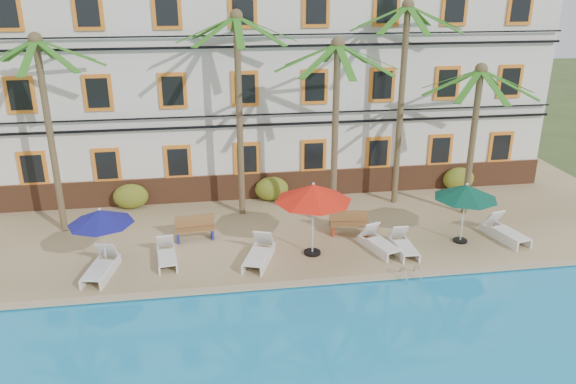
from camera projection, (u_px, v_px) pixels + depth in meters
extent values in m
plane|color=#384C23|center=(309.00, 276.00, 19.35)|extent=(100.00, 100.00, 0.00)
cube|color=tan|center=(287.00, 216.00, 23.92)|extent=(30.00, 12.00, 0.25)
cube|color=tan|center=(314.00, 282.00, 18.42)|extent=(30.00, 0.35, 0.06)
cube|color=silver|center=(271.00, 76.00, 26.70)|extent=(25.00, 6.00, 10.00)
cube|color=brown|center=(281.00, 185.00, 25.45)|extent=(25.00, 0.12, 1.20)
cube|color=orange|center=(33.00, 169.00, 23.52)|extent=(1.15, 0.10, 1.50)
cube|color=black|center=(33.00, 169.00, 23.47)|extent=(0.85, 0.04, 1.20)
cube|color=orange|center=(107.00, 165.00, 23.94)|extent=(1.15, 0.10, 1.50)
cube|color=black|center=(107.00, 166.00, 23.90)|extent=(0.85, 0.04, 1.20)
cube|color=orange|center=(178.00, 162.00, 24.36)|extent=(1.15, 0.10, 1.50)
cube|color=black|center=(178.00, 162.00, 24.32)|extent=(0.85, 0.04, 1.20)
cube|color=orange|center=(247.00, 159.00, 24.79)|extent=(1.15, 0.10, 1.50)
cube|color=black|center=(247.00, 159.00, 24.74)|extent=(0.85, 0.04, 1.20)
cube|color=orange|center=(313.00, 156.00, 25.21)|extent=(1.15, 0.10, 1.50)
cube|color=black|center=(314.00, 156.00, 25.16)|extent=(0.85, 0.04, 1.20)
cube|color=orange|center=(378.00, 153.00, 25.63)|extent=(1.15, 0.10, 1.50)
cube|color=black|center=(378.00, 153.00, 25.58)|extent=(0.85, 0.04, 1.20)
cube|color=orange|center=(440.00, 150.00, 26.05)|extent=(1.15, 0.10, 1.50)
cube|color=black|center=(441.00, 150.00, 26.01)|extent=(0.85, 0.04, 1.20)
cube|color=orange|center=(500.00, 147.00, 26.47)|extent=(1.15, 0.10, 1.50)
cube|color=black|center=(501.00, 147.00, 26.43)|extent=(0.85, 0.04, 1.20)
cube|color=orange|center=(20.00, 95.00, 22.41)|extent=(1.15, 0.10, 1.50)
cube|color=black|center=(20.00, 95.00, 22.36)|extent=(0.85, 0.04, 1.20)
cube|color=orange|center=(98.00, 93.00, 22.83)|extent=(1.15, 0.10, 1.50)
cube|color=black|center=(98.00, 93.00, 22.79)|extent=(0.85, 0.04, 1.20)
cube|color=orange|center=(173.00, 91.00, 23.25)|extent=(1.15, 0.10, 1.50)
cube|color=black|center=(173.00, 91.00, 23.21)|extent=(0.85, 0.04, 1.20)
cube|color=orange|center=(245.00, 89.00, 23.68)|extent=(1.15, 0.10, 1.50)
cube|color=black|center=(245.00, 89.00, 23.63)|extent=(0.85, 0.04, 1.20)
cube|color=orange|center=(315.00, 87.00, 24.10)|extent=(1.15, 0.10, 1.50)
cube|color=black|center=(315.00, 87.00, 24.05)|extent=(0.85, 0.04, 1.20)
cube|color=orange|center=(382.00, 85.00, 24.52)|extent=(1.15, 0.10, 1.50)
cube|color=black|center=(382.00, 85.00, 24.47)|extent=(0.85, 0.04, 1.20)
cube|color=orange|center=(447.00, 83.00, 24.94)|extent=(1.15, 0.10, 1.50)
cube|color=black|center=(447.00, 83.00, 24.90)|extent=(0.85, 0.04, 1.20)
cube|color=orange|center=(510.00, 81.00, 25.36)|extent=(1.15, 0.10, 1.50)
cube|color=black|center=(510.00, 82.00, 25.32)|extent=(0.85, 0.04, 1.20)
cube|color=orange|center=(6.00, 11.00, 21.26)|extent=(1.15, 0.10, 1.50)
cube|color=black|center=(5.00, 11.00, 21.22)|extent=(0.85, 0.04, 1.20)
cube|color=orange|center=(88.00, 10.00, 21.69)|extent=(1.15, 0.10, 1.50)
cube|color=black|center=(88.00, 11.00, 21.64)|extent=(0.85, 0.04, 1.20)
cube|color=orange|center=(167.00, 10.00, 22.11)|extent=(1.15, 0.10, 1.50)
cube|color=black|center=(167.00, 10.00, 22.06)|extent=(0.85, 0.04, 1.20)
cube|color=orange|center=(243.00, 9.00, 22.53)|extent=(1.15, 0.10, 1.50)
cube|color=black|center=(243.00, 9.00, 22.48)|extent=(0.85, 0.04, 1.20)
cube|color=orange|center=(316.00, 9.00, 22.95)|extent=(1.15, 0.10, 1.50)
cube|color=black|center=(316.00, 9.00, 22.91)|extent=(0.85, 0.04, 1.20)
cube|color=orange|center=(387.00, 8.00, 23.38)|extent=(1.15, 0.10, 1.50)
cube|color=black|center=(387.00, 8.00, 23.33)|extent=(0.85, 0.04, 1.20)
cube|color=orange|center=(455.00, 8.00, 23.80)|extent=(1.15, 0.10, 1.50)
cube|color=black|center=(455.00, 8.00, 23.75)|extent=(0.85, 0.04, 1.20)
cube|color=orange|center=(520.00, 7.00, 24.22)|extent=(1.15, 0.10, 1.50)
cube|color=black|center=(521.00, 7.00, 24.17)|extent=(0.85, 0.04, 1.20)
cube|color=black|center=(281.00, 124.00, 24.30)|extent=(25.00, 0.08, 0.10)
cube|color=black|center=(281.00, 114.00, 24.14)|extent=(25.00, 0.08, 0.06)
cube|color=black|center=(280.00, 46.00, 23.12)|extent=(25.00, 0.08, 0.10)
cube|color=black|center=(280.00, 35.00, 22.96)|extent=(25.00, 0.08, 0.06)
cylinder|color=brown|center=(51.00, 140.00, 21.00)|extent=(0.26, 0.26, 7.38)
sphere|color=brown|center=(35.00, 39.00, 19.68)|extent=(0.50, 0.50, 0.50)
cube|color=#266718|center=(45.00, 49.00, 20.92)|extent=(0.28, 2.32, 0.99)
cube|color=#266718|center=(20.00, 51.00, 20.49)|extent=(1.84, 1.84, 0.99)
cube|color=#266718|center=(3.00, 54.00, 19.69)|extent=(2.32, 0.28, 0.99)
cube|color=#266718|center=(6.00, 56.00, 18.98)|extent=(1.84, 1.84, 0.99)
cube|color=#266718|center=(28.00, 57.00, 18.79)|extent=(0.28, 2.32, 0.99)
cube|color=#266718|center=(56.00, 55.00, 19.21)|extent=(1.84, 1.84, 0.99)
cube|color=#266718|center=(71.00, 52.00, 20.01)|extent=(2.32, 0.28, 0.99)
cube|color=#266718|center=(66.00, 50.00, 20.72)|extent=(1.84, 1.84, 0.99)
cylinder|color=brown|center=(240.00, 121.00, 22.46)|extent=(0.26, 0.26, 8.06)
sphere|color=brown|center=(236.00, 16.00, 21.01)|extent=(0.50, 0.50, 0.50)
cube|color=#266718|center=(235.00, 27.00, 22.25)|extent=(0.28, 2.32, 0.99)
cube|color=#266718|center=(214.00, 27.00, 21.82)|extent=(1.84, 1.84, 0.99)
cube|color=#266718|center=(206.00, 29.00, 21.02)|extent=(2.32, 0.28, 0.99)
cube|color=#266718|center=(216.00, 31.00, 20.32)|extent=(1.84, 1.84, 0.99)
cube|color=#266718|center=(239.00, 32.00, 20.12)|extent=(0.28, 2.32, 0.99)
cube|color=#266718|center=(260.00, 31.00, 20.55)|extent=(1.84, 1.84, 0.99)
cube|color=#266718|center=(267.00, 29.00, 21.35)|extent=(2.32, 0.28, 0.99)
cube|color=#266718|center=(256.00, 27.00, 22.05)|extent=(1.84, 1.84, 0.99)
cylinder|color=brown|center=(335.00, 140.00, 21.46)|extent=(0.26, 0.26, 7.18)
sphere|color=brown|center=(338.00, 43.00, 20.17)|extent=(0.50, 0.50, 0.50)
cube|color=#266718|center=(330.00, 53.00, 21.41)|extent=(0.28, 2.32, 0.99)
cube|color=#266718|center=(311.00, 55.00, 20.98)|extent=(1.84, 1.84, 0.99)
cube|color=#266718|center=(306.00, 58.00, 20.18)|extent=(2.32, 0.28, 0.99)
cube|color=#266718|center=(320.00, 60.00, 19.48)|extent=(1.84, 1.84, 0.99)
cube|color=#266718|center=(345.00, 61.00, 19.28)|extent=(0.28, 2.32, 0.99)
cube|color=#266718|center=(365.00, 60.00, 19.71)|extent=(1.84, 1.84, 0.99)
cube|color=#266718|center=(368.00, 56.00, 20.51)|extent=(2.32, 0.28, 0.99)
cube|color=#266718|center=(353.00, 54.00, 21.21)|extent=(1.84, 1.84, 0.99)
cylinder|color=brown|center=(400.00, 110.00, 23.60)|extent=(0.26, 0.26, 8.38)
sphere|color=brown|center=(408.00, 5.00, 22.10)|extent=(0.50, 0.50, 0.50)
cube|color=#266718|center=(398.00, 16.00, 23.34)|extent=(0.28, 2.32, 0.99)
cube|color=#266718|center=(381.00, 17.00, 22.91)|extent=(1.84, 1.84, 0.99)
cube|color=#266718|center=(379.00, 18.00, 22.11)|extent=(2.32, 0.28, 0.99)
cube|color=#266718|center=(394.00, 19.00, 21.40)|extent=(1.84, 1.84, 0.99)
cube|color=#266718|center=(418.00, 20.00, 21.21)|extent=(0.28, 2.32, 0.99)
cube|color=#266718|center=(435.00, 19.00, 21.63)|extent=(1.84, 1.84, 0.99)
cube|color=#266718|center=(435.00, 17.00, 22.43)|extent=(2.32, 0.28, 0.99)
cube|color=#266718|center=(419.00, 16.00, 23.14)|extent=(1.84, 1.84, 0.99)
cylinder|color=brown|center=(472.00, 144.00, 22.87)|extent=(0.26, 0.26, 6.06)
sphere|color=brown|center=(481.00, 69.00, 21.78)|extent=(0.50, 0.50, 0.50)
cube|color=#266718|center=(467.00, 77.00, 23.02)|extent=(0.28, 2.32, 0.99)
cube|color=#266718|center=(451.00, 79.00, 22.59)|extent=(1.84, 1.84, 0.99)
cube|color=#266718|center=(452.00, 82.00, 21.79)|extent=(2.32, 0.28, 0.99)
cube|color=#266718|center=(469.00, 86.00, 21.09)|extent=(1.84, 1.84, 0.99)
cube|color=#266718|center=(494.00, 87.00, 20.89)|extent=(0.28, 2.32, 0.99)
cube|color=#266718|center=(510.00, 85.00, 21.32)|extent=(1.84, 1.84, 0.99)
cube|color=#266718|center=(507.00, 81.00, 22.12)|extent=(2.32, 0.28, 0.99)
cube|color=#266718|center=(489.00, 78.00, 22.82)|extent=(1.84, 1.84, 0.99)
ellipsoid|color=#195117|center=(131.00, 196.00, 24.23)|extent=(1.50, 0.90, 1.10)
ellipsoid|color=#195117|center=(272.00, 189.00, 25.09)|extent=(1.50, 0.90, 1.10)
ellipsoid|color=#195117|center=(458.00, 179.00, 26.34)|extent=(1.50, 0.90, 1.10)
cylinder|color=black|center=(107.00, 266.00, 19.44)|extent=(0.50, 0.50, 0.07)
cylinder|color=silver|center=(103.00, 239.00, 19.08)|extent=(0.06, 0.06, 2.13)
cone|color=navy|center=(100.00, 217.00, 18.77)|extent=(2.22, 2.22, 0.49)
sphere|color=silver|center=(99.00, 209.00, 18.68)|extent=(0.10, 0.10, 0.10)
cylinder|color=black|center=(312.00, 252.00, 20.39)|extent=(0.62, 0.62, 0.09)
cylinder|color=silver|center=(313.00, 220.00, 19.93)|extent=(0.06, 0.06, 2.65)
cone|color=red|center=(313.00, 193.00, 19.56)|extent=(2.76, 2.76, 0.61)
sphere|color=silver|center=(313.00, 184.00, 19.44)|extent=(0.10, 0.10, 0.10)
cylinder|color=black|center=(460.00, 241.00, 21.33)|extent=(0.53, 0.53, 0.08)
cylinder|color=silver|center=(463.00, 214.00, 20.94)|extent=(0.06, 0.06, 2.27)
cone|color=#084332|center=(466.00, 192.00, 20.62)|extent=(2.36, 2.36, 0.52)
sphere|color=silver|center=(467.00, 184.00, 20.51)|extent=(0.10, 0.10, 0.10)
cube|color=silver|center=(98.00, 270.00, 18.53)|extent=(0.91, 1.51, 0.07)
cube|color=silver|center=(107.00, 250.00, 19.35)|extent=(0.74, 0.64, 0.70)
cube|color=silver|center=(92.00, 271.00, 18.86)|extent=(0.45, 1.98, 0.33)
cube|color=silver|center=(111.00, 271.00, 18.83)|extent=(0.45, 1.98, 0.33)
cube|color=silver|center=(167.00, 258.00, 19.44)|extent=(0.70, 1.31, 0.06)
cube|color=silver|center=(165.00, 241.00, 20.16)|extent=(0.63, 0.52, 0.63)
cube|color=silver|center=(159.00, 260.00, 19.66)|extent=(0.23, 1.79, 0.29)
cube|color=silver|center=(175.00, 258.00, 19.79)|extent=(0.23, 1.79, 0.29)
cube|color=silver|center=(257.00, 257.00, 19.42)|extent=(1.11, 1.56, 0.07)
cube|color=silver|center=(263.00, 238.00, 20.23)|extent=(0.80, 0.72, 0.71)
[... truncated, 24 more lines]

